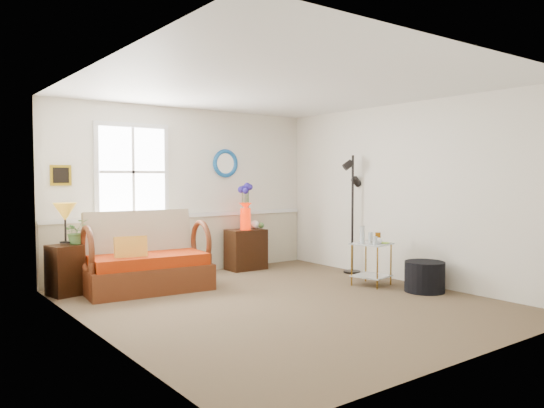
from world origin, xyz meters
TOP-DOWN VIEW (x-y plane):
  - floor at (0.00, 0.00)m, footprint 4.50×5.00m
  - ceiling at (0.00, 0.00)m, footprint 4.50×5.00m
  - walls at (0.00, 0.00)m, footprint 4.51×5.01m
  - wainscot at (0.00, 2.48)m, footprint 4.46×0.02m
  - chair_rail at (0.00, 2.47)m, footprint 4.46×0.04m
  - window at (-0.90, 2.47)m, footprint 1.14×0.06m
  - picture at (-1.92, 2.48)m, footprint 0.28×0.03m
  - mirror at (0.70, 2.48)m, footprint 0.47×0.07m
  - loveseat at (-1.04, 1.66)m, footprint 1.71×1.08m
  - throw_pillow at (-1.31, 1.54)m, footprint 0.43×0.18m
  - lamp_stand at (-2.02, 2.02)m, footprint 0.44×0.44m
  - table_lamp at (-1.99, 2.06)m, footprint 0.38×0.38m
  - potted_plant at (-1.87, 2.02)m, footprint 0.38×0.40m
  - cabinet at (0.92, 2.20)m, footprint 0.63×0.42m
  - flower_vase at (0.90, 2.18)m, footprint 0.25×0.25m
  - side_table at (1.63, 0.08)m, footprint 0.57×0.57m
  - tabletop_items at (1.65, 0.10)m, footprint 0.52×0.52m
  - floor_lamp at (2.10, 0.93)m, footprint 0.36×0.36m
  - ottoman at (1.88, -0.63)m, footprint 0.62×0.62m

SIDE VIEW (x-z plane):
  - floor at x=0.00m, z-range -0.01..0.01m
  - ottoman at x=1.88m, z-range 0.00..0.40m
  - side_table at x=1.63m, z-range 0.00..0.60m
  - lamp_stand at x=-2.02m, z-range 0.00..0.65m
  - cabinet at x=0.92m, z-range 0.00..0.66m
  - wainscot at x=0.00m, z-range 0.00..0.90m
  - loveseat at x=-1.04m, z-range 0.00..1.06m
  - throw_pillow at x=-1.31m, z-range 0.35..0.76m
  - tabletop_items at x=1.65m, z-range 0.60..0.84m
  - potted_plant at x=-1.87m, z-range 0.65..0.91m
  - chair_rail at x=0.00m, z-range 0.89..0.95m
  - table_lamp at x=-1.99m, z-range 0.65..1.19m
  - floor_lamp at x=2.10m, z-range 0.00..1.87m
  - flower_vase at x=0.90m, z-range 0.66..1.40m
  - walls at x=0.00m, z-range 0.00..2.60m
  - picture at x=-1.92m, z-range 1.41..1.69m
  - window at x=-0.90m, z-range 0.88..2.32m
  - mirror at x=0.70m, z-range 1.51..1.99m
  - ceiling at x=0.00m, z-range 2.60..2.60m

